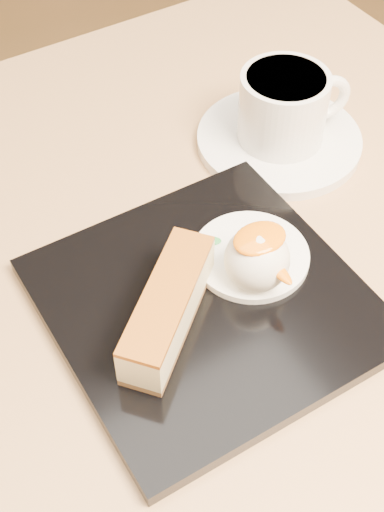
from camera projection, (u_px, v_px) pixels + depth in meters
table at (191, 437)px, 0.63m from camera, size 0.80×0.80×0.72m
dessert_plate at (206, 303)px, 0.53m from camera, size 0.22×0.22×0.01m
cheesecake at (168, 308)px, 0.49m from camera, size 0.11×0.10×0.04m
cream_smear at (251, 256)px, 0.55m from camera, size 0.09×0.09×0.01m
ice_cream_scoop at (257, 259)px, 0.52m from camera, size 0.05×0.05×0.05m
mango_sauce at (260, 238)px, 0.50m from camera, size 0.04×0.03×0.01m
mint_sprig at (201, 247)px, 0.55m from camera, size 0.03×0.02×0.00m
saucer at (279, 140)px, 0.65m from camera, size 0.15×0.15×0.01m
coffee_cup at (285, 106)px, 0.62m from camera, size 0.10×0.08×0.06m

